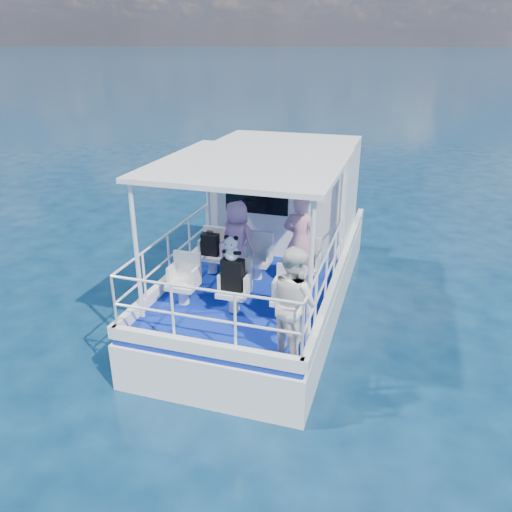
{
  "coord_description": "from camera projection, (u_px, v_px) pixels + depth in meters",
  "views": [
    {
      "loc": [
        2.46,
        -7.87,
        4.94
      ],
      "look_at": [
        0.16,
        -0.4,
        1.61
      ],
      "focal_mm": 35.0,
      "sensor_mm": 36.0,
      "label": 1
    }
  ],
  "objects": [
    {
      "name": "canopy_posts",
      "position": [
        250.0,
        231.0,
        8.52
      ],
      "size": [
        2.77,
        2.97,
        2.2
      ],
      "color": "white",
      "rests_on": "deck"
    },
    {
      "name": "canopy",
      "position": [
        250.0,
        164.0,
        8.11
      ],
      "size": [
        3.0,
        3.2,
        0.08
      ],
      "primitive_type": "cube",
      "color": "white",
      "rests_on": "cabin"
    },
    {
      "name": "railings",
      "position": [
        244.0,
        270.0,
        8.47
      ],
      "size": [
        2.84,
        3.59,
        1.0
      ],
      "primitive_type": null,
      "color": "white",
      "rests_on": "deck"
    },
    {
      "name": "passenger_port_fwd",
      "position": [
        237.0,
        240.0,
        9.1
      ],
      "size": [
        0.65,
        0.55,
        1.48
      ],
      "primitive_type": "imported",
      "rotation": [
        0.0,
        0.0,
        2.82
      ],
      "color": "#CA82A4",
      "rests_on": "deck"
    },
    {
      "name": "passenger_stbd_fwd",
      "position": [
        300.0,
        241.0,
        8.78
      ],
      "size": [
        0.63,
        0.44,
        1.67
      ],
      "primitive_type": "imported",
      "rotation": [
        0.0,
        0.0,
        3.08
      ],
      "color": "#C78097",
      "rests_on": "deck"
    },
    {
      "name": "seat_port_aft",
      "position": [
        183.0,
        293.0,
        8.37
      ],
      "size": [
        0.48,
        0.46,
        0.38
      ],
      "primitive_type": "cube",
      "color": "silver",
      "rests_on": "deck"
    },
    {
      "name": "passenger_stbd_aft",
      "position": [
        293.0,
        302.0,
        6.78
      ],
      "size": [
        0.99,
        0.97,
        1.61
      ],
      "primitive_type": "imported",
      "rotation": [
        0.0,
        0.0,
        2.46
      ],
      "color": "silver",
      "rests_on": "deck"
    },
    {
      "name": "deck",
      "position": [
        269.0,
        264.0,
        10.07
      ],
      "size": [
        2.9,
        6.9,
        0.1
      ],
      "primitive_type": "cube",
      "color": "navy",
      "rests_on": "hull"
    },
    {
      "name": "seat_center_aft",
      "position": [
        234.0,
        300.0,
        8.13
      ],
      "size": [
        0.48,
        0.46,
        0.38
      ],
      "primitive_type": "cube",
      "color": "silver",
      "rests_on": "deck"
    },
    {
      "name": "panda",
      "position": [
        231.0,
        248.0,
        7.77
      ],
      "size": [
        0.26,
        0.22,
        0.41
      ],
      "primitive_type": null,
      "color": "silver",
      "rests_on": "backpack_center"
    },
    {
      "name": "seat_stbd_aft",
      "position": [
        288.0,
        308.0,
        7.88
      ],
      "size": [
        0.48,
        0.46,
        0.38
      ],
      "primitive_type": "cube",
      "color": "silver",
      "rests_on": "deck"
    },
    {
      "name": "backpack_port",
      "position": [
        210.0,
        244.0,
        9.32
      ],
      "size": [
        0.32,
        0.18,
        0.41
      ],
      "primitive_type": "cube",
      "color": "black",
      "rests_on": "seat_port_fwd"
    },
    {
      "name": "hull",
      "position": [
        268.0,
        301.0,
        10.4
      ],
      "size": [
        3.0,
        7.0,
        1.6
      ],
      "primitive_type": "cube",
      "color": "white",
      "rests_on": "ground"
    },
    {
      "name": "backpack_center",
      "position": [
        233.0,
        275.0,
        7.96
      ],
      "size": [
        0.35,
        0.2,
        0.53
      ],
      "primitive_type": "cube",
      "color": "black",
      "rests_on": "seat_center_aft"
    },
    {
      "name": "seat_stbd_fwd",
      "position": [
        305.0,
        275.0,
        9.03
      ],
      "size": [
        0.48,
        0.46,
        0.38
      ],
      "primitive_type": "cube",
      "color": "silver",
      "rests_on": "deck"
    },
    {
      "name": "seat_center_fwd",
      "position": [
        257.0,
        269.0,
        9.27
      ],
      "size": [
        0.48,
        0.46,
        0.38
      ],
      "primitive_type": "cube",
      "color": "silver",
      "rests_on": "deck"
    },
    {
      "name": "seat_port_fwd",
      "position": [
        212.0,
        263.0,
        9.51
      ],
      "size": [
        0.48,
        0.46,
        0.38
      ],
      "primitive_type": "cube",
      "color": "silver",
      "rests_on": "deck"
    },
    {
      "name": "cabin",
      "position": [
        286.0,
        192.0,
        10.76
      ],
      "size": [
        2.85,
        2.0,
        2.2
      ],
      "primitive_type": "cube",
      "color": "white",
      "rests_on": "deck"
    },
    {
      "name": "ground",
      "position": [
        254.0,
        325.0,
        9.52
      ],
      "size": [
        2000.0,
        2000.0,
        0.0
      ],
      "primitive_type": "plane",
      "color": "#08223E",
      "rests_on": "ground"
    },
    {
      "name": "compact_camera",
      "position": [
        210.0,
        233.0,
        9.22
      ],
      "size": [
        0.11,
        0.06,
        0.06
      ],
      "primitive_type": "cube",
      "color": "black",
      "rests_on": "backpack_port"
    }
  ]
}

